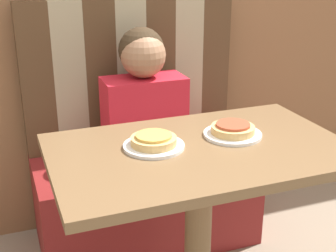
% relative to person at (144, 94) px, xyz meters
% --- Properties ---
extents(booth_seat, '(1.07, 0.52, 0.46)m').
position_rel_person_xyz_m(booth_seat, '(0.00, -0.01, -0.55)').
color(booth_seat, maroon).
rests_on(booth_seat, ground_plane).
extents(booth_backrest, '(1.07, 0.08, 0.74)m').
position_rel_person_xyz_m(booth_backrest, '(0.00, 0.22, 0.05)').
color(booth_backrest, '#4C331E').
rests_on(booth_backrest, booth_seat).
extents(dining_table, '(1.04, 0.65, 0.78)m').
position_rel_person_xyz_m(dining_table, '(0.00, -0.64, -0.12)').
color(dining_table, brown).
rests_on(dining_table, ground_plane).
extents(person, '(0.38, 0.24, 0.63)m').
position_rel_person_xyz_m(person, '(0.00, 0.00, 0.00)').
color(person, red).
rests_on(person, booth_seat).
extents(plate_left, '(0.21, 0.21, 0.01)m').
position_rel_person_xyz_m(plate_left, '(-0.15, -0.59, -0.00)').
color(plate_left, white).
rests_on(plate_left, dining_table).
extents(plate_right, '(0.21, 0.21, 0.01)m').
position_rel_person_xyz_m(plate_right, '(0.15, -0.59, -0.00)').
color(plate_right, white).
rests_on(plate_right, dining_table).
extents(pizza_left, '(0.16, 0.16, 0.04)m').
position_rel_person_xyz_m(pizza_left, '(-0.15, -0.59, 0.02)').
color(pizza_left, tan).
rests_on(pizza_left, plate_left).
extents(pizza_right, '(0.16, 0.16, 0.04)m').
position_rel_person_xyz_m(pizza_right, '(0.15, -0.59, 0.02)').
color(pizza_right, tan).
rests_on(pizza_right, plate_right).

